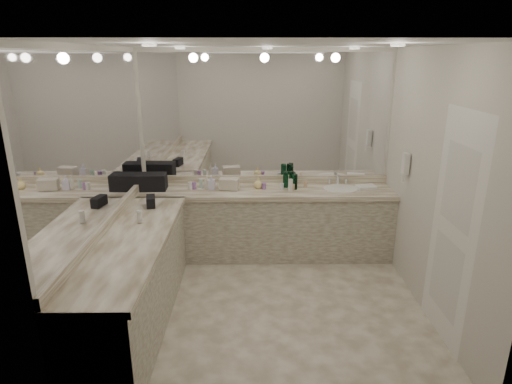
{
  "coord_description": "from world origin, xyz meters",
  "views": [
    {
      "loc": [
        -0.17,
        -3.95,
        2.51
      ],
      "look_at": [
        -0.13,
        0.4,
        1.12
      ],
      "focal_mm": 30.0,
      "sensor_mm": 36.0,
      "label": 1
    }
  ],
  "objects_px": {
    "sink": "(341,189)",
    "soap_bottle_a": "(207,182)",
    "cream_cosmetic_case": "(229,184)",
    "soap_bottle_c": "(258,183)",
    "soap_bottle_b": "(212,182)",
    "hand_towel": "(366,187)",
    "wall_phone": "(406,164)",
    "black_toiletry_bag": "(152,182)"
  },
  "relations": [
    {
      "from": "sink",
      "to": "soap_bottle_a",
      "type": "relative_size",
      "value": 2.42
    },
    {
      "from": "cream_cosmetic_case",
      "to": "soap_bottle_c",
      "type": "relative_size",
      "value": 1.63
    },
    {
      "from": "soap_bottle_a",
      "to": "soap_bottle_b",
      "type": "xyz_separation_m",
      "value": [
        0.06,
        -0.01,
        0.0
      ]
    },
    {
      "from": "hand_towel",
      "to": "soap_bottle_b",
      "type": "relative_size",
      "value": 1.27
    },
    {
      "from": "soap_bottle_b",
      "to": "wall_phone",
      "type": "bearing_deg",
      "value": -12.57
    },
    {
      "from": "hand_towel",
      "to": "soap_bottle_c",
      "type": "xyz_separation_m",
      "value": [
        -1.37,
        0.02,
        0.05
      ]
    },
    {
      "from": "wall_phone",
      "to": "soap_bottle_b",
      "type": "xyz_separation_m",
      "value": [
        -2.23,
        0.5,
        -0.36
      ]
    },
    {
      "from": "cream_cosmetic_case",
      "to": "soap_bottle_b",
      "type": "distance_m",
      "value": 0.22
    },
    {
      "from": "cream_cosmetic_case",
      "to": "sink",
      "type": "bearing_deg",
      "value": 9.51
    },
    {
      "from": "sink",
      "to": "black_toiletry_bag",
      "type": "height_order",
      "value": "black_toiletry_bag"
    },
    {
      "from": "sink",
      "to": "soap_bottle_b",
      "type": "relative_size",
      "value": 2.38
    },
    {
      "from": "soap_bottle_b",
      "to": "sink",
      "type": "bearing_deg",
      "value": 0.06
    },
    {
      "from": "soap_bottle_b",
      "to": "soap_bottle_c",
      "type": "relative_size",
      "value": 1.27
    },
    {
      "from": "sink",
      "to": "soap_bottle_c",
      "type": "height_order",
      "value": "soap_bottle_c"
    },
    {
      "from": "wall_phone",
      "to": "black_toiletry_bag",
      "type": "xyz_separation_m",
      "value": [
        -2.98,
        0.49,
        -0.35
      ]
    },
    {
      "from": "sink",
      "to": "soap_bottle_c",
      "type": "relative_size",
      "value": 3.02
    },
    {
      "from": "hand_towel",
      "to": "soap_bottle_a",
      "type": "height_order",
      "value": "soap_bottle_a"
    },
    {
      "from": "soap_bottle_c",
      "to": "hand_towel",
      "type": "bearing_deg",
      "value": -0.9
    },
    {
      "from": "sink",
      "to": "soap_bottle_c",
      "type": "distance_m",
      "value": 1.05
    },
    {
      "from": "hand_towel",
      "to": "soap_bottle_b",
      "type": "bearing_deg",
      "value": -179.68
    },
    {
      "from": "black_toiletry_bag",
      "to": "cream_cosmetic_case",
      "type": "height_order",
      "value": "black_toiletry_bag"
    },
    {
      "from": "cream_cosmetic_case",
      "to": "hand_towel",
      "type": "xyz_separation_m",
      "value": [
        1.73,
        0.02,
        -0.05
      ]
    },
    {
      "from": "black_toiletry_bag",
      "to": "cream_cosmetic_case",
      "type": "bearing_deg",
      "value": -0.33
    },
    {
      "from": "black_toiletry_bag",
      "to": "hand_towel",
      "type": "distance_m",
      "value": 2.7
    },
    {
      "from": "soap_bottle_c",
      "to": "sink",
      "type": "bearing_deg",
      "value": -1.68
    },
    {
      "from": "sink",
      "to": "hand_towel",
      "type": "relative_size",
      "value": 1.87
    },
    {
      "from": "wall_phone",
      "to": "soap_bottle_a",
      "type": "bearing_deg",
      "value": 167.49
    },
    {
      "from": "hand_towel",
      "to": "soap_bottle_a",
      "type": "relative_size",
      "value": 1.29
    },
    {
      "from": "wall_phone",
      "to": "cream_cosmetic_case",
      "type": "xyz_separation_m",
      "value": [
        -2.01,
        0.49,
        -0.38
      ]
    },
    {
      "from": "sink",
      "to": "black_toiletry_bag",
      "type": "relative_size",
      "value": 1.21
    },
    {
      "from": "cream_cosmetic_case",
      "to": "soap_bottle_b",
      "type": "xyz_separation_m",
      "value": [
        -0.22,
        0.01,
        0.02
      ]
    },
    {
      "from": "wall_phone",
      "to": "sink",
      "type": "bearing_deg",
      "value": 140.43
    },
    {
      "from": "black_toiletry_bag",
      "to": "hand_towel",
      "type": "relative_size",
      "value": 1.55
    },
    {
      "from": "soap_bottle_c",
      "to": "soap_bottle_b",
      "type": "bearing_deg",
      "value": -176.83
    },
    {
      "from": "soap_bottle_a",
      "to": "soap_bottle_c",
      "type": "bearing_deg",
      "value": 1.88
    },
    {
      "from": "sink",
      "to": "soap_bottle_b",
      "type": "bearing_deg",
      "value": -179.94
    },
    {
      "from": "soap_bottle_a",
      "to": "soap_bottle_b",
      "type": "relative_size",
      "value": 0.98
    },
    {
      "from": "hand_towel",
      "to": "soap_bottle_a",
      "type": "distance_m",
      "value": 2.02
    },
    {
      "from": "wall_phone",
      "to": "black_toiletry_bag",
      "type": "height_order",
      "value": "wall_phone"
    },
    {
      "from": "wall_phone",
      "to": "soap_bottle_a",
      "type": "xyz_separation_m",
      "value": [
        -2.3,
        0.51,
        -0.36
      ]
    },
    {
      "from": "cream_cosmetic_case",
      "to": "soap_bottle_a",
      "type": "xyz_separation_m",
      "value": [
        -0.28,
        0.02,
        0.02
      ]
    },
    {
      "from": "soap_bottle_a",
      "to": "soap_bottle_c",
      "type": "relative_size",
      "value": 1.25
    }
  ]
}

